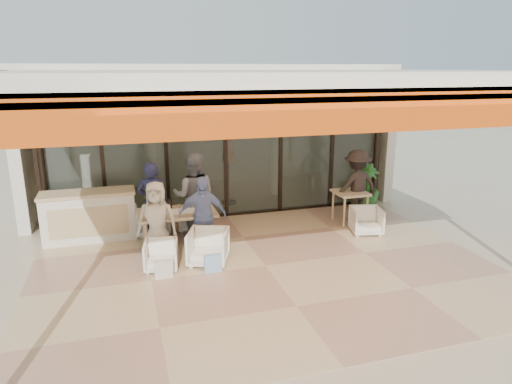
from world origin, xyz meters
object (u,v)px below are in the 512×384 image
diner_cream (157,221)px  potted_palm (366,186)px  chair_far_right (191,217)px  diner_grey (194,196)px  standing_woman (356,186)px  diner_navy (153,203)px  chair_near_left (161,254)px  chair_far_left (152,218)px  side_chair (366,220)px  chair_near_right (208,246)px  host_counter (89,216)px  side_table (350,196)px  diner_periwinkle (202,216)px  dining_table (177,214)px

diner_cream → potted_palm: 5.52m
chair_far_right → diner_grey: diner_grey is taller
chair_far_right → standing_woman: 3.80m
diner_navy → chair_near_left: bearing=105.9°
chair_far_left → potted_palm: potted_palm is taller
potted_palm → side_chair: bearing=-119.2°
chair_near_right → potted_palm: bearing=47.5°
host_counter → diner_grey: 2.17m
chair_near_left → chair_near_right: size_ratio=0.82×
chair_near_right → side_table: side_table is taller
host_counter → diner_periwinkle: bearing=-33.1°
standing_woman → potted_palm: standing_woman is taller
diner_periwinkle → side_chair: diner_periwinkle is taller
chair_far_right → diner_grey: (0.00, -0.50, 0.61)m
chair_near_left → host_counter: bearing=133.2°
dining_table → diner_periwinkle: (0.43, -0.46, 0.07)m
host_counter → diner_navy: (1.24, -0.46, 0.30)m
dining_table → side_chair: bearing=-5.8°
chair_near_left → diner_periwinkle: (0.84, 0.50, 0.47)m
side_table → diner_grey: bearing=178.5°
chair_far_right → potted_palm: potted_palm is taller
chair_far_right → diner_navy: 1.12m
diner_grey → potted_palm: bearing=-152.6°
diner_periwinkle → standing_woman: size_ratio=0.91×
chair_near_left → diner_grey: size_ratio=0.32×
dining_table → standing_woman: size_ratio=0.89×
diner_grey → dining_table: bearing=63.7°
chair_far_right → chair_near_left: chair_far_right is taller
standing_woman → potted_palm: size_ratio=1.40×
chair_far_left → diner_periwinkle: bearing=120.2°
diner_navy → dining_table: bearing=148.7°
chair_far_right → diner_periwinkle: size_ratio=0.39×
chair_far_right → potted_palm: 4.44m
chair_near_right → diner_periwinkle: 0.64m
host_counter → side_table: bearing=-5.6°
host_counter → potted_palm: bearing=2.6°
chair_near_left → side_table: bearing=26.0°
side_chair → host_counter: bearing=-178.9°
host_counter → standing_woman: size_ratio=1.10×
side_table → side_chair: 0.81m
chair_near_left → diner_navy: bearing=99.4°
chair_far_right → standing_woman: standing_woman is taller
chair_far_left → diner_periwinkle: 1.68m
dining_table → standing_woman: 4.18m
host_counter → chair_near_right: bearing=-41.7°
chair_near_left → diner_cream: size_ratio=0.39×
diner_grey → diner_cream: diner_grey is taller
diner_navy → diner_cream: (0.00, -0.90, -0.09)m
chair_near_right → diner_grey: 1.50m
diner_periwinkle → potted_palm: bearing=28.8°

